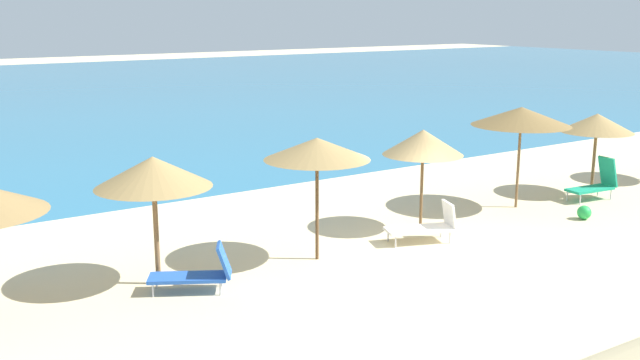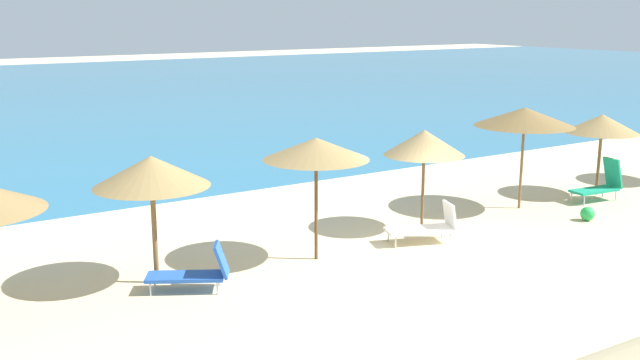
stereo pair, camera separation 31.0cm
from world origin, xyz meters
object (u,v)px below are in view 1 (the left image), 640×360
object	(u,v)px
beach_umbrella_2	(153,172)
beach_umbrella_6	(597,123)
lounge_chair_0	(427,226)
beach_umbrella_3	(317,149)
beach_umbrella_4	(423,142)
beach_umbrella_5	(521,116)
lounge_chair_1	(198,273)
lounge_chair_3	(596,183)
beach_ball	(584,212)

from	to	relation	value
beach_umbrella_2	beach_umbrella_6	xyz separation A→B (m)	(13.67, -0.11, -0.17)
beach_umbrella_6	lounge_chair_0	world-z (taller)	beach_umbrella_6
beach_umbrella_2	beach_umbrella_3	size ratio (longest dim) A/B	0.96
beach_umbrella_2	beach_umbrella_4	size ratio (longest dim) A/B	1.04
beach_umbrella_2	beach_umbrella_6	bearing A→B (deg)	-0.46
beach_umbrella_4	beach_umbrella_5	distance (m)	3.58
beach_umbrella_4	lounge_chair_1	world-z (taller)	beach_umbrella_4
beach_umbrella_3	lounge_chair_3	xyz separation A→B (m)	(9.64, -0.12, -1.98)
beach_ball	beach_umbrella_5	bearing A→B (deg)	105.88
lounge_chair_1	beach_ball	xyz separation A→B (m)	(10.58, -0.98, -0.19)
beach_umbrella_4	beach_umbrella_5	bearing A→B (deg)	0.57
beach_umbrella_2	lounge_chair_0	xyz separation A→B (m)	(6.31, -0.93, -1.89)
beach_umbrella_2	lounge_chair_3	bearing A→B (deg)	-2.78
beach_umbrella_3	lounge_chair_1	bearing A→B (deg)	-174.24
beach_ball	beach_umbrella_6	bearing A→B (deg)	32.84
beach_umbrella_4	beach_umbrella_6	distance (m)	6.70
beach_umbrella_5	lounge_chair_1	bearing A→B (deg)	-175.05
beach_umbrella_5	lounge_chair_3	size ratio (longest dim) A/B	1.75
beach_umbrella_2	beach_ball	distance (m)	11.40
beach_umbrella_4	lounge_chair_3	world-z (taller)	beach_umbrella_4
beach_umbrella_6	lounge_chair_0	xyz separation A→B (m)	(-7.36, -0.82, -1.73)
beach_umbrella_4	beach_umbrella_6	size ratio (longest dim) A/B	1.04
beach_umbrella_6	beach_ball	distance (m)	3.66
beach_umbrella_5	lounge_chair_0	bearing A→B (deg)	-166.93
beach_umbrella_4	beach_umbrella_2	bearing A→B (deg)	-179.89
lounge_chair_0	beach_ball	xyz separation A→B (m)	(4.75, -0.87, -0.21)
beach_umbrella_5	beach_ball	world-z (taller)	beach_umbrella_5
beach_umbrella_2	beach_ball	bearing A→B (deg)	-9.23
beach_umbrella_4	beach_umbrella_6	bearing A→B (deg)	-1.06
lounge_chair_1	lounge_chair_3	size ratio (longest dim) A/B	1.04
beach_umbrella_6	lounge_chair_3	distance (m)	1.81
beach_umbrella_2	lounge_chair_1	bearing A→B (deg)	-59.72
beach_umbrella_4	beach_ball	world-z (taller)	beach_umbrella_4
lounge_chair_3	beach_umbrella_4	bearing A→B (deg)	90.45
beach_umbrella_5	beach_umbrella_3	bearing A→B (deg)	-175.40
lounge_chair_0	beach_umbrella_4	bearing A→B (deg)	-14.71
beach_umbrella_5	lounge_chair_3	world-z (taller)	beach_umbrella_5
beach_umbrella_5	beach_umbrella_6	bearing A→B (deg)	-2.90
lounge_chair_0	beach_umbrella_6	bearing A→B (deg)	-63.38
beach_umbrella_6	lounge_chair_1	world-z (taller)	beach_umbrella_6
beach_umbrella_5	lounge_chair_3	distance (m)	3.38
beach_umbrella_3	lounge_chair_0	xyz separation A→B (m)	(2.83, -0.41, -2.07)
lounge_chair_0	lounge_chair_3	xyz separation A→B (m)	(6.80, 0.30, 0.09)
beach_umbrella_3	beach_umbrella_4	distance (m)	3.55
beach_umbrella_5	lounge_chair_0	world-z (taller)	beach_umbrella_5
beach_umbrella_2	lounge_chair_1	distance (m)	2.13
lounge_chair_3	beach_umbrella_3	bearing A→B (deg)	95.79
lounge_chair_1	beach_ball	distance (m)	10.62
beach_umbrella_3	beach_umbrella_6	size ratio (longest dim) A/B	1.13
beach_umbrella_3	beach_ball	world-z (taller)	beach_umbrella_3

